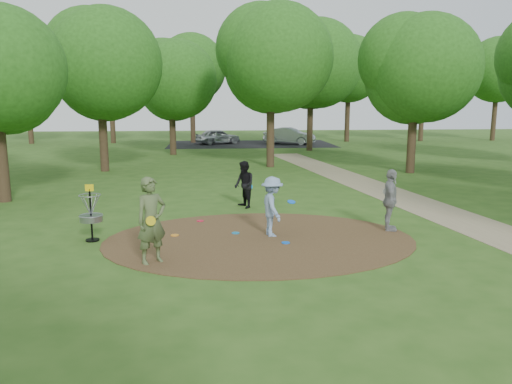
{
  "coord_description": "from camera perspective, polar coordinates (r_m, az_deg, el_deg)",
  "views": [
    {
      "loc": [
        -1.22,
        -12.99,
        3.72
      ],
      "look_at": [
        0.0,
        1.2,
        1.1
      ],
      "focal_mm": 35.0,
      "sensor_mm": 36.0,
      "label": 1
    }
  ],
  "objects": [
    {
      "name": "tree_ring",
      "position": [
        22.94,
        6.38,
        14.29
      ],
      "size": [
        37.47,
        45.82,
        9.39
      ],
      "color": "#332316",
      "rests_on": "ground"
    },
    {
      "name": "player_throwing_with_disc",
      "position": [
        13.75,
        1.87,
        -1.69
      ],
      "size": [
        1.06,
        1.17,
        1.67
      ],
      "color": "#809BBF",
      "rests_on": "ground"
    },
    {
      "name": "disc_golf_basket",
      "position": [
        13.98,
        -18.38,
        -1.86
      ],
      "size": [
        0.63,
        0.63,
        1.54
      ],
      "color": "black",
      "rests_on": "ground"
    },
    {
      "name": "car_right",
      "position": [
        43.09,
        3.85,
        6.41
      ],
      "size": [
        4.57,
        3.24,
        1.43
      ],
      "primitive_type": "imported",
      "rotation": [
        0.0,
        0.0,
        1.13
      ],
      "color": "#ACAFB4",
      "rests_on": "ground"
    },
    {
      "name": "player_waiting_with_disc",
      "position": [
        14.82,
        15.09,
        -0.92
      ],
      "size": [
        0.7,
        1.13,
        1.8
      ],
      "color": "gray",
      "rests_on": "ground"
    },
    {
      "name": "disc_ground_cyan",
      "position": [
        14.16,
        -2.36,
        -4.7
      ],
      "size": [
        0.22,
        0.22,
        0.02
      ],
      "primitive_type": "cylinder",
      "color": "#167AB5",
      "rests_on": "dirt_clearing"
    },
    {
      "name": "disc_ground_blue",
      "position": [
        13.23,
        3.41,
        -5.8
      ],
      "size": [
        0.22,
        0.22,
        0.02
      ],
      "primitive_type": "cylinder",
      "color": "blue",
      "rests_on": "dirt_clearing"
    },
    {
      "name": "disc_ground_orange",
      "position": [
        14.1,
        -9.26,
        -4.9
      ],
      "size": [
        0.22,
        0.22,
        0.02
      ],
      "primitive_type": "cylinder",
      "color": "orange",
      "rests_on": "dirt_clearing"
    },
    {
      "name": "car_left",
      "position": [
        43.32,
        -4.38,
        6.34
      ],
      "size": [
        4.1,
        2.86,
        1.3
      ],
      "primitive_type": "imported",
      "rotation": [
        0.0,
        0.0,
        1.96
      ],
      "color": "#A1A5A8",
      "rests_on": "ground"
    },
    {
      "name": "footpath",
      "position": [
        17.27,
        21.81,
        -2.76
      ],
      "size": [
        7.55,
        39.89,
        0.01
      ],
      "primitive_type": "cube",
      "rotation": [
        0.0,
        0.0,
        0.14
      ],
      "color": "#8C7A5B",
      "rests_on": "ground"
    },
    {
      "name": "player_observer_with_disc",
      "position": [
        11.67,
        -11.86,
        -3.22
      ],
      "size": [
        0.88,
        0.82,
        2.02
      ],
      "color": "#4F5F37",
      "rests_on": "ground"
    },
    {
      "name": "ground",
      "position": [
        13.57,
        0.44,
        -5.49
      ],
      "size": [
        100.0,
        100.0,
        0.0
      ],
      "primitive_type": "plane",
      "color": "#2D5119",
      "rests_on": "ground"
    },
    {
      "name": "parking_lot",
      "position": [
        43.27,
        -0.63,
        5.51
      ],
      "size": [
        14.0,
        8.0,
        0.01
      ],
      "primitive_type": "cube",
      "color": "black",
      "rests_on": "ground"
    },
    {
      "name": "disc_ground_red",
      "position": [
        15.64,
        -6.4,
        -3.29
      ],
      "size": [
        0.22,
        0.22,
        0.02
      ],
      "primitive_type": "cylinder",
      "color": "red",
      "rests_on": "dirt_clearing"
    },
    {
      "name": "player_walking_with_disc",
      "position": [
        17.43,
        -1.36,
        0.86
      ],
      "size": [
        0.88,
        0.98,
        1.65
      ],
      "color": "black",
      "rests_on": "ground"
    },
    {
      "name": "dirt_clearing",
      "position": [
        13.57,
        0.44,
        -5.45
      ],
      "size": [
        8.4,
        8.4,
        0.02
      ],
      "primitive_type": "cylinder",
      "color": "#47301C",
      "rests_on": "ground"
    }
  ]
}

